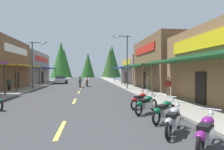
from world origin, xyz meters
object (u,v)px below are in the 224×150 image
(motorcycle_parked_right_0, at_px, (206,132))
(pedestrian_browsing, at_px, (168,86))
(rider_cruising_lead, at_px, (80,83))
(parked_car_curbside, at_px, (61,80))
(motorcycle_parked_right_4, at_px, (141,100))
(motorcycle_parked_right_3, at_px, (146,104))
(streetlamp_left, at_px, (35,58))
(streetlamp_right, at_px, (125,55))
(pedestrian_by_shop, at_px, (148,83))
(motorcycle_parked_right_1, at_px, (173,119))
(pedestrian_waiting, at_px, (9,83))
(motorcycle_parked_right_2, at_px, (164,110))
(rider_cruising_trailing, at_px, (87,82))

(motorcycle_parked_right_0, height_order, pedestrian_browsing, pedestrian_browsing)
(rider_cruising_lead, height_order, parked_car_curbside, rider_cruising_lead)
(motorcycle_parked_right_4, bearing_deg, motorcycle_parked_right_3, -138.24)
(streetlamp_left, bearing_deg, motorcycle_parked_right_0, -63.71)
(streetlamp_right, bearing_deg, parked_car_curbside, 124.45)
(pedestrian_by_shop, bearing_deg, rider_cruising_lead, 30.12)
(streetlamp_right, height_order, motorcycle_parked_right_1, streetlamp_right)
(streetlamp_right, height_order, rider_cruising_lead, streetlamp_right)
(motorcycle_parked_right_0, distance_m, pedestrian_browsing, 10.62)
(motorcycle_parked_right_0, distance_m, motorcycle_parked_right_1, 1.46)
(motorcycle_parked_right_1, distance_m, motorcycle_parked_right_4, 4.70)
(pedestrian_by_shop, distance_m, pedestrian_waiting, 14.94)
(motorcycle_parked_right_1, relative_size, motorcycle_parked_right_2, 1.09)
(pedestrian_browsing, bearing_deg, pedestrian_by_shop, -119.90)
(streetlamp_left, distance_m, rider_cruising_lead, 6.56)
(streetlamp_left, xyz_separation_m, motorcycle_parked_right_4, (9.35, -13.08, -3.30))
(streetlamp_left, xyz_separation_m, pedestrian_browsing, (12.72, -9.10, -2.79))
(motorcycle_parked_right_2, bearing_deg, motorcycle_parked_right_3, 56.28)
(streetlamp_right, bearing_deg, motorcycle_parked_right_0, -93.70)
(rider_cruising_trailing, xyz_separation_m, pedestrian_browsing, (6.61, -13.71, 0.35))
(rider_cruising_lead, xyz_separation_m, pedestrian_by_shop, (7.16, -7.66, 0.32))
(motorcycle_parked_right_0, xyz_separation_m, pedestrian_browsing, (3.24, 10.10, 0.51))
(rider_cruising_trailing, bearing_deg, parked_car_curbside, 33.68)
(parked_car_curbside, bearing_deg, motorcycle_parked_right_1, -166.80)
(motorcycle_parked_right_2, relative_size, pedestrian_by_shop, 0.98)
(streetlamp_right, distance_m, motorcycle_parked_right_0, 18.60)
(motorcycle_parked_right_3, distance_m, motorcycle_parked_right_4, 1.45)
(motorcycle_parked_right_1, relative_size, motorcycle_parked_right_4, 1.12)
(rider_cruising_trailing, height_order, pedestrian_waiting, rider_cruising_trailing)
(streetlamp_left, bearing_deg, rider_cruising_lead, 26.70)
(pedestrian_waiting, xyz_separation_m, parked_car_curbside, (3.53, 14.55, -0.20))
(motorcycle_parked_right_2, relative_size, parked_car_curbside, 0.38)
(motorcycle_parked_right_0, xyz_separation_m, pedestrian_by_shop, (2.83, 14.14, 0.48))
(pedestrian_by_shop, distance_m, parked_car_curbside, 20.92)
(streetlamp_left, bearing_deg, pedestrian_browsing, -35.59)
(motorcycle_parked_right_0, height_order, motorcycle_parked_right_3, same)
(rider_cruising_trailing, relative_size, pedestrian_by_shop, 1.28)
(streetlamp_right, xyz_separation_m, rider_cruising_trailing, (-4.55, 5.63, -3.58))
(rider_cruising_trailing, relative_size, pedestrian_waiting, 1.39)
(rider_cruising_lead, height_order, pedestrian_by_shop, pedestrian_by_shop)
(motorcycle_parked_right_1, xyz_separation_m, rider_cruising_lead, (-4.06, 20.36, 0.17))
(motorcycle_parked_right_1, height_order, motorcycle_parked_right_2, same)
(pedestrian_browsing, bearing_deg, motorcycle_parked_right_4, 13.95)
(streetlamp_right, distance_m, motorcycle_parked_right_2, 15.69)
(motorcycle_parked_right_0, bearing_deg, streetlamp_right, 39.42)
(streetlamp_right, relative_size, rider_cruising_trailing, 3.05)
(motorcycle_parked_right_4, bearing_deg, motorcycle_parked_right_0, -133.25)
(rider_cruising_lead, bearing_deg, parked_car_curbside, 16.27)
(streetlamp_left, height_order, rider_cruising_lead, streetlamp_left)
(streetlamp_right, height_order, pedestrian_by_shop, streetlamp_right)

